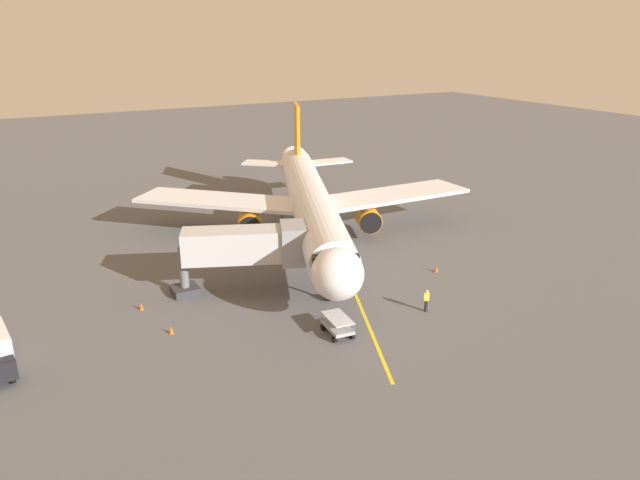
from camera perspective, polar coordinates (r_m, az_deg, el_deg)
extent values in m
plane|color=#565659|center=(60.56, 0.40, 0.14)|extent=(220.00, 220.00, 0.00)
cube|color=yellow|center=(54.55, 2.06, -2.05)|extent=(15.30, 37.14, 0.01)
cylinder|color=white|center=(58.23, -0.91, 3.59)|extent=(16.33, 32.92, 3.80)
ellipsoid|color=white|center=(41.11, 1.64, -3.18)|extent=(4.85, 5.07, 3.61)
cone|color=white|center=(76.15, -2.32, 7.29)|extent=(4.30, 4.07, 3.42)
cube|color=black|center=(42.20, 1.38, -1.77)|extent=(3.59, 2.70, 0.90)
cube|color=white|center=(63.30, 6.47, 4.18)|extent=(17.06, 5.24, 0.36)
cylinder|color=orange|center=(60.60, 4.47, 2.08)|extent=(3.41, 4.02, 2.30)
cylinder|color=black|center=(58.96, 4.79, 1.59)|extent=(2.02, 0.98, 2.10)
cube|color=white|center=(61.79, -9.16, 3.68)|extent=(15.86, 15.61, 0.36)
cylinder|color=orange|center=(59.52, -6.56, 1.70)|extent=(3.41, 4.02, 2.30)
cylinder|color=black|center=(57.85, -6.55, 1.18)|extent=(2.02, 0.98, 2.10)
cube|color=orange|center=(72.51, -2.17, 9.75)|extent=(2.14, 4.58, 7.20)
cube|color=white|center=(73.12, 0.40, 7.29)|extent=(6.56, 2.86, 0.24)
cube|color=white|center=(72.63, -4.66, 7.15)|extent=(6.44, 5.96, 0.24)
cylinder|color=slate|center=(46.32, 0.79, -3.70)|extent=(0.24, 0.24, 2.77)
cylinder|color=black|center=(46.87, 0.78, -5.26)|extent=(0.68, 0.82, 0.70)
cylinder|color=slate|center=(61.99, 1.22, 2.47)|extent=(0.24, 0.24, 2.77)
cylinder|color=black|center=(62.40, 1.21, 1.25)|extent=(0.83, 1.19, 1.10)
cylinder|color=slate|center=(61.52, -3.59, 2.31)|extent=(0.24, 0.24, 2.77)
cylinder|color=black|center=(61.94, -3.57, 1.08)|extent=(0.83, 1.19, 1.10)
cube|color=#B7B7BC|center=(47.54, -7.38, -0.45)|extent=(9.32, 5.80, 2.50)
cube|color=gray|center=(47.66, -1.97, -0.24)|extent=(3.80, 4.02, 3.00)
cylinder|color=slate|center=(48.52, -12.61, -2.82)|extent=(0.70, 0.70, 3.90)
cube|color=#333338|center=(49.15, -12.47, -4.60)|extent=(2.00, 2.00, 0.60)
cylinder|color=#23232D|center=(45.75, 9.88, -6.08)|extent=(0.26, 0.26, 0.88)
cube|color=#D8EA19|center=(45.44, 9.93, -5.23)|extent=(0.45, 0.41, 0.60)
cube|color=silver|center=(45.44, 9.93, -5.23)|extent=(0.47, 0.43, 0.10)
sphere|color=beige|center=(45.27, 9.96, -4.75)|extent=(0.22, 0.22, 0.22)
cylinder|color=black|center=(40.88, -26.82, -11.28)|extent=(0.34, 0.86, 0.84)
cylinder|color=black|center=(43.72, -27.50, -9.39)|extent=(0.34, 0.86, 0.84)
cube|color=#9E9EA3|center=(41.84, 1.65, -8.10)|extent=(1.65, 2.73, 0.24)
cube|color=silver|center=(41.54, 1.66, -7.28)|extent=(1.65, 2.73, 0.08)
cylinder|color=slate|center=(40.94, 3.16, -8.15)|extent=(0.06, 0.06, 0.55)
cylinder|color=slate|center=(40.46, 1.57, -8.47)|extent=(0.06, 0.06, 0.55)
cylinder|color=slate|center=(42.87, 1.74, -6.80)|extent=(0.06, 0.06, 0.55)
cylinder|color=slate|center=(42.41, 0.21, -7.09)|extent=(0.06, 0.06, 0.55)
cylinder|color=black|center=(41.49, 3.03, -8.90)|extent=(0.29, 0.46, 0.44)
cylinder|color=black|center=(41.00, 1.37, -9.25)|extent=(0.29, 0.46, 0.44)
cylinder|color=black|center=(43.01, 1.91, -7.82)|extent=(0.29, 0.46, 0.44)
cylinder|color=black|center=(42.53, 0.31, -8.13)|extent=(0.29, 0.46, 0.44)
cone|color=#F2590F|center=(53.15, 10.80, -2.67)|extent=(0.32, 0.32, 0.55)
cone|color=#F2590F|center=(43.24, -13.74, -8.16)|extent=(0.32, 0.32, 0.55)
cone|color=#F2590F|center=(47.28, -16.35, -5.96)|extent=(0.32, 0.32, 0.55)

